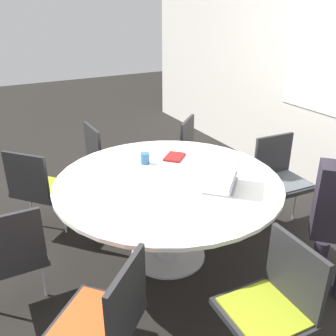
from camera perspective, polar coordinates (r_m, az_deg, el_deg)
The scene contains 13 objects.
ground_plane at distance 3.31m, azimuth 0.00°, elevation -13.13°, with size 16.00×16.00×0.00m, color black.
conference_table at distance 2.98m, azimuth 0.00°, elevation -3.97°, with size 1.77×1.77×0.72m.
chair_1 at distance 3.69m, azimuth 16.71°, elevation -0.88°, with size 0.44×0.46×0.85m.
chair_2 at distance 4.09m, azimuth 4.63°, elevation 2.61°, with size 0.61×0.61×0.85m.
chair_3 at distance 3.99m, azimuth -9.49°, elevation 1.78°, with size 0.45×0.43×0.85m.
chair_4 at distance 3.52m, azimuth -19.16°, elevation -2.45°, with size 0.61×0.61×0.85m.
chair_5 at distance 2.71m, azimuth -22.90°, elevation -11.67°, with size 0.43×0.45×0.85m.
chair_6 at distance 2.13m, azimuth -9.41°, elevation -21.29°, with size 0.61×0.61×0.85m.
chair_7 at distance 2.25m, azimuth 15.84°, elevation -18.88°, with size 0.46×0.44×0.85m.
laptop at distance 2.82m, azimuth 8.98°, elevation -1.96°, with size 0.41×0.41×0.21m.
spiral_notebook at distance 3.32m, azimuth 0.99°, elevation 1.70°, with size 0.25×0.26×0.02m.
coffee_cup at distance 3.19m, azimuth -3.54°, elevation 1.49°, with size 0.08×0.08×0.10m.
handbag at distance 4.36m, azimuth -0.42°, elevation -1.05°, with size 0.36×0.16×0.28m.
Camera 1 is at (2.31, -1.25, 2.01)m, focal length 40.00 mm.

